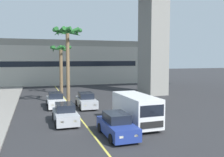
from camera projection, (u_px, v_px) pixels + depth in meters
name	position (u px, v px, depth m)	size (l,w,h in m)	color
lane_stripe_center	(78.00, 116.00, 22.04)	(0.14, 56.00, 0.01)	#DBCC4C
pier_building_backdrop	(53.00, 63.00, 49.33)	(36.47, 8.04, 8.71)	beige
car_queue_front	(86.00, 101.00, 25.62)	(1.91, 4.14, 1.56)	#B7BABF
car_queue_second	(56.00, 101.00, 25.80)	(1.84, 4.10, 1.56)	white
car_queue_third	(65.00, 114.00, 19.50)	(1.85, 4.11, 1.56)	#B7BABF
car_queue_fourth	(117.00, 126.00, 16.16)	(1.88, 4.12, 1.56)	navy
delivery_van	(136.00, 109.00, 18.74)	(2.24, 5.29, 2.36)	white
palm_tree_near_median	(67.00, 41.00, 25.97)	(3.22, 3.24, 8.52)	brown
palm_tree_mid_median	(61.00, 57.00, 34.68)	(3.05, 3.19, 7.06)	brown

